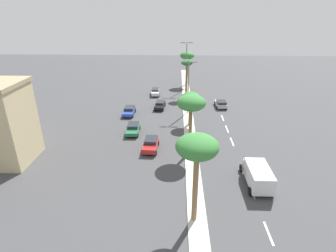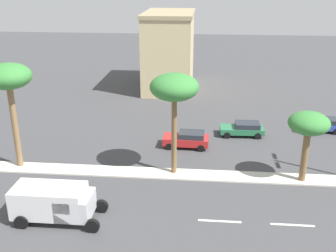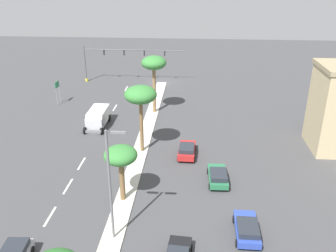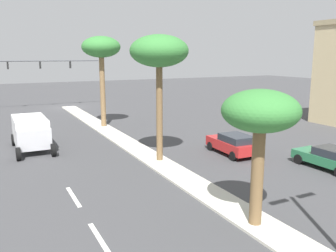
{
  "view_description": "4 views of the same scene",
  "coord_description": "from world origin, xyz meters",
  "px_view_note": "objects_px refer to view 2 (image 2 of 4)",
  "views": [
    {
      "loc": [
        -2.01,
        -4.57,
        18.2
      ],
      "look_at": [
        -3.23,
        28.97,
        3.61
      ],
      "focal_mm": 29.07,
      "sensor_mm": 36.0,
      "label": 1
    },
    {
      "loc": [
        28.67,
        30.43,
        15.1
      ],
      "look_at": [
        -0.73,
        27.72,
        3.88
      ],
      "focal_mm": 43.05,
      "sensor_mm": 36.0,
      "label": 2
    },
    {
      "loc": [
        -6.27,
        66.29,
        20.2
      ],
      "look_at": [
        -3.43,
        29.06,
        3.79
      ],
      "focal_mm": 38.37,
      "sensor_mm": 36.0,
      "label": 3
    },
    {
      "loc": [
        9.47,
        48.67,
        6.9
      ],
      "look_at": [
        -2.21,
        25.61,
        1.75
      ],
      "focal_mm": 37.89,
      "sensor_mm": 36.0,
      "label": 4
    }
  ],
  "objects_px": {
    "palm_tree_far": "(8,79)",
    "sedan_red_front": "(187,139)",
    "sedan_blue_far": "(321,124)",
    "box_truck": "(57,202)",
    "sedan_green_mid": "(243,129)",
    "palm_tree_near": "(174,89)",
    "palm_tree_mid": "(309,125)",
    "commercial_building": "(169,50)"
  },
  "relations": [
    {
      "from": "palm_tree_mid",
      "to": "sedan_green_mid",
      "type": "relative_size",
      "value": 1.29
    },
    {
      "from": "sedan_green_mid",
      "to": "sedan_red_front",
      "type": "bearing_deg",
      "value": -58.31
    },
    {
      "from": "palm_tree_mid",
      "to": "sedan_blue_far",
      "type": "bearing_deg",
      "value": 159.16
    },
    {
      "from": "palm_tree_far",
      "to": "sedan_red_front",
      "type": "height_order",
      "value": "palm_tree_far"
    },
    {
      "from": "commercial_building",
      "to": "sedan_green_mid",
      "type": "distance_m",
      "value": 20.24
    },
    {
      "from": "palm_tree_far",
      "to": "sedan_green_mid",
      "type": "xyz_separation_m",
      "value": [
        -8.64,
        19.06,
        -6.73
      ]
    },
    {
      "from": "commercial_building",
      "to": "box_truck",
      "type": "relative_size",
      "value": 2.11
    },
    {
      "from": "sedan_blue_far",
      "to": "sedan_red_front",
      "type": "bearing_deg",
      "value": -68.43
    },
    {
      "from": "sedan_blue_far",
      "to": "palm_tree_far",
      "type": "bearing_deg",
      "value": -68.59
    },
    {
      "from": "palm_tree_far",
      "to": "palm_tree_near",
      "type": "xyz_separation_m",
      "value": [
        0.07,
        12.86,
        -0.42
      ]
    },
    {
      "from": "sedan_blue_far",
      "to": "box_truck",
      "type": "bearing_deg",
      "value": -49.88
    },
    {
      "from": "sedan_green_mid",
      "to": "box_truck",
      "type": "bearing_deg",
      "value": -39.73
    },
    {
      "from": "commercial_building",
      "to": "palm_tree_far",
      "type": "xyz_separation_m",
      "value": [
        26.25,
        -10.11,
        2.28
      ]
    },
    {
      "from": "sedan_green_mid",
      "to": "sedan_red_front",
      "type": "height_order",
      "value": "sedan_red_front"
    },
    {
      "from": "palm_tree_far",
      "to": "sedan_red_front",
      "type": "relative_size",
      "value": 2.03
    },
    {
      "from": "commercial_building",
      "to": "sedan_green_mid",
      "type": "relative_size",
      "value": 2.86
    },
    {
      "from": "palm_tree_near",
      "to": "sedan_green_mid",
      "type": "relative_size",
      "value": 1.88
    },
    {
      "from": "sedan_red_front",
      "to": "box_truck",
      "type": "bearing_deg",
      "value": -31.91
    },
    {
      "from": "palm_tree_far",
      "to": "sedan_green_mid",
      "type": "bearing_deg",
      "value": 114.39
    },
    {
      "from": "sedan_red_front",
      "to": "box_truck",
      "type": "xyz_separation_m",
      "value": [
        12.59,
        -7.84,
        0.53
      ]
    },
    {
      "from": "palm_tree_near",
      "to": "palm_tree_far",
      "type": "bearing_deg",
      "value": -90.3
    },
    {
      "from": "sedan_red_front",
      "to": "palm_tree_far",
      "type": "bearing_deg",
      "value": -68.75
    },
    {
      "from": "palm_tree_near",
      "to": "sedan_blue_far",
      "type": "height_order",
      "value": "palm_tree_near"
    },
    {
      "from": "sedan_green_mid",
      "to": "sedan_blue_far",
      "type": "distance_m",
      "value": 8.22
    },
    {
      "from": "sedan_blue_far",
      "to": "box_truck",
      "type": "distance_m",
      "value": 27.75
    },
    {
      "from": "palm_tree_far",
      "to": "box_truck",
      "type": "height_order",
      "value": "palm_tree_far"
    },
    {
      "from": "palm_tree_near",
      "to": "box_truck",
      "type": "bearing_deg",
      "value": -44.28
    },
    {
      "from": "palm_tree_far",
      "to": "palm_tree_mid",
      "type": "xyz_separation_m",
      "value": [
        0.48,
        22.83,
        -2.82
      ]
    },
    {
      "from": "palm_tree_far",
      "to": "sedan_green_mid",
      "type": "relative_size",
      "value": 2.0
    },
    {
      "from": "palm_tree_mid",
      "to": "sedan_red_front",
      "type": "relative_size",
      "value": 1.31
    },
    {
      "from": "palm_tree_far",
      "to": "palm_tree_mid",
      "type": "height_order",
      "value": "palm_tree_far"
    },
    {
      "from": "palm_tree_far",
      "to": "palm_tree_mid",
      "type": "relative_size",
      "value": 1.55
    },
    {
      "from": "palm_tree_far",
      "to": "sedan_blue_far",
      "type": "xyz_separation_m",
      "value": [
        -10.6,
        27.04,
        -6.72
      ]
    },
    {
      "from": "commercial_building",
      "to": "box_truck",
      "type": "height_order",
      "value": "commercial_building"
    },
    {
      "from": "palm_tree_near",
      "to": "sedan_red_front",
      "type": "distance_m",
      "value": 8.29
    },
    {
      "from": "palm_tree_near",
      "to": "sedan_red_front",
      "type": "height_order",
      "value": "palm_tree_near"
    },
    {
      "from": "box_truck",
      "to": "sedan_blue_far",
      "type": "bearing_deg",
      "value": 130.12
    },
    {
      "from": "commercial_building",
      "to": "sedan_blue_far",
      "type": "bearing_deg",
      "value": 47.27
    },
    {
      "from": "palm_tree_mid",
      "to": "box_truck",
      "type": "xyz_separation_m",
      "value": [
        6.8,
        -17.0,
        -3.32
      ]
    },
    {
      "from": "box_truck",
      "to": "palm_tree_far",
      "type": "bearing_deg",
      "value": -141.31
    },
    {
      "from": "sedan_blue_far",
      "to": "box_truck",
      "type": "relative_size",
      "value": 0.72
    },
    {
      "from": "sedan_green_mid",
      "to": "palm_tree_mid",
      "type": "bearing_deg",
      "value": 22.41
    }
  ]
}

